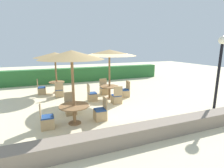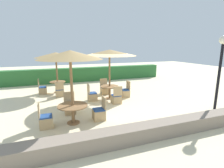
{
  "view_description": "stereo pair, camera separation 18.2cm",
  "coord_description": "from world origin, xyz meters",
  "views": [
    {
      "loc": [
        -3.32,
        -7.89,
        2.88
      ],
      "look_at": [
        0.0,
        0.6,
        0.9
      ],
      "focal_mm": 28.0,
      "sensor_mm": 36.0,
      "label": 1
    },
    {
      "loc": [
        -3.15,
        -7.95,
        2.88
      ],
      "look_at": [
        0.0,
        0.6,
        0.9
      ],
      "focal_mm": 28.0,
      "sensor_mm": 36.0,
      "label": 2
    }
  ],
  "objects": [
    {
      "name": "patio_chair_center_east",
      "position": [
        0.93,
        0.94,
        0.26
      ],
      "size": [
        0.46,
        0.46,
        0.93
      ],
      "rotation": [
        0.0,
        0.0,
        1.57
      ],
      "color": "tan",
      "rests_on": "ground_plane"
    },
    {
      "name": "patio_chair_front_left_north",
      "position": [
        -2.38,
        -0.57,
        0.26
      ],
      "size": [
        0.46,
        0.46,
        0.93
      ],
      "rotation": [
        0.0,
        0.0,
        3.14
      ],
      "color": "tan",
      "rests_on": "ground_plane"
    },
    {
      "name": "parasol_back_left",
      "position": [
        -2.66,
        3.32,
        2.34
      ],
      "size": [
        2.5,
        2.5,
        2.52
      ],
      "color": "olive",
      "rests_on": "ground_plane"
    },
    {
      "name": "patio_chair_front_left_west",
      "position": [
        -3.37,
        -1.64,
        0.26
      ],
      "size": [
        0.46,
        0.46,
        0.93
      ],
      "rotation": [
        0.0,
        0.0,
        -1.57
      ],
      "color": "tan",
      "rests_on": "ground_plane"
    },
    {
      "name": "round_table_center",
      "position": [
        -0.02,
        0.93,
        0.55
      ],
      "size": [
        1.02,
        1.02,
        0.71
      ],
      "color": "olive",
      "rests_on": "ground_plane"
    },
    {
      "name": "parasol_center",
      "position": [
        -0.02,
        0.93,
        2.53
      ],
      "size": [
        2.88,
        2.88,
        2.7
      ],
      "color": "olive",
      "rests_on": "ground_plane"
    },
    {
      "name": "parasol_front_left",
      "position": [
        -2.39,
        -1.61,
        2.57
      ],
      "size": [
        2.32,
        2.32,
        2.75
      ],
      "color": "olive",
      "rests_on": "ground_plane"
    },
    {
      "name": "patio_chair_center_south",
      "position": [
        0.02,
        0.01,
        0.26
      ],
      "size": [
        0.46,
        0.46,
        0.93
      ],
      "color": "tan",
      "rests_on": "ground_plane"
    },
    {
      "name": "stone_border",
      "position": [
        0.0,
        -3.58,
        0.24
      ],
      "size": [
        10.0,
        0.56,
        0.48
      ],
      "primitive_type": "cube",
      "color": "gray",
      "rests_on": "ground_plane"
    },
    {
      "name": "patio_chair_back_left_west",
      "position": [
        -3.57,
        3.29,
        0.26
      ],
      "size": [
        0.46,
        0.46,
        0.93
      ],
      "rotation": [
        0.0,
        0.0,
        -1.57
      ],
      "color": "tan",
      "rests_on": "ground_plane"
    },
    {
      "name": "patio_chair_front_left_east",
      "position": [
        -1.36,
        -1.64,
        0.26
      ],
      "size": [
        0.46,
        0.46,
        0.93
      ],
      "rotation": [
        0.0,
        0.0,
        1.57
      ],
      "color": "tan",
      "rests_on": "ground_plane"
    },
    {
      "name": "patio_chair_center_north",
      "position": [
        0.01,
        1.94,
        0.26
      ],
      "size": [
        0.46,
        0.46,
        0.93
      ],
      "rotation": [
        0.0,
        0.0,
        3.14
      ],
      "color": "tan",
      "rests_on": "ground_plane"
    },
    {
      "name": "hedge_row",
      "position": [
        0.0,
        6.39,
        0.57
      ],
      "size": [
        13.0,
        0.7,
        1.14
      ],
      "primitive_type": "cube",
      "color": "#2D6B33",
      "rests_on": "ground_plane"
    },
    {
      "name": "lamp_post",
      "position": [
        4.04,
        -2.35,
        2.35
      ],
      "size": [
        0.36,
        0.36,
        3.32
      ],
      "color": "black",
      "rests_on": "ground_plane"
    },
    {
      "name": "round_table_front_left",
      "position": [
        -2.39,
        -1.61,
        0.57
      ],
      "size": [
        1.12,
        1.12,
        0.71
      ],
      "color": "olive",
      "rests_on": "ground_plane"
    },
    {
      "name": "round_table_back_left",
      "position": [
        -2.66,
        3.32,
        0.53
      ],
      "size": [
        0.95,
        0.95,
        0.7
      ],
      "color": "olive",
      "rests_on": "ground_plane"
    },
    {
      "name": "patio_chair_back_left_south",
      "position": [
        -2.61,
        2.34,
        0.26
      ],
      "size": [
        0.46,
        0.46,
        0.93
      ],
      "color": "tan",
      "rests_on": "ground_plane"
    },
    {
      "name": "ground_plane",
      "position": [
        0.0,
        0.0,
        0.0
      ],
      "size": [
        40.0,
        40.0,
        0.0
      ],
      "primitive_type": "plane",
      "color": "beige"
    },
    {
      "name": "patio_chair_center_west",
      "position": [
        -1.04,
        0.89,
        0.26
      ],
      "size": [
        0.46,
        0.46,
        0.93
      ],
      "rotation": [
        0.0,
        0.0,
        -1.57
      ],
      "color": "tan",
      "rests_on": "ground_plane"
    }
  ]
}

